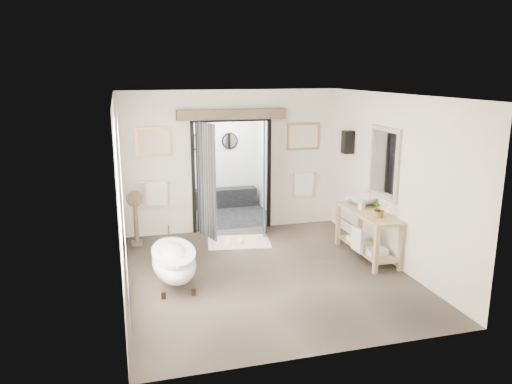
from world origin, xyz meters
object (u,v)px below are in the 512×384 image
vanity (367,230)px  basin (363,201)px  clawfoot_tub (174,261)px  rug (239,242)px

vanity → basin: basin is taller
clawfoot_tub → rug: (1.42, 1.59, -0.35)m
clawfoot_tub → rug: size_ratio=1.25×
clawfoot_tub → basin: size_ratio=2.82×
clawfoot_tub → rug: 2.16m
rug → basin: (2.10, -1.00, 0.93)m
clawfoot_tub → vanity: bearing=3.7°
vanity → clawfoot_tub: bearing=-176.3°
rug → basin: 2.50m
basin → rug: bearing=160.2°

